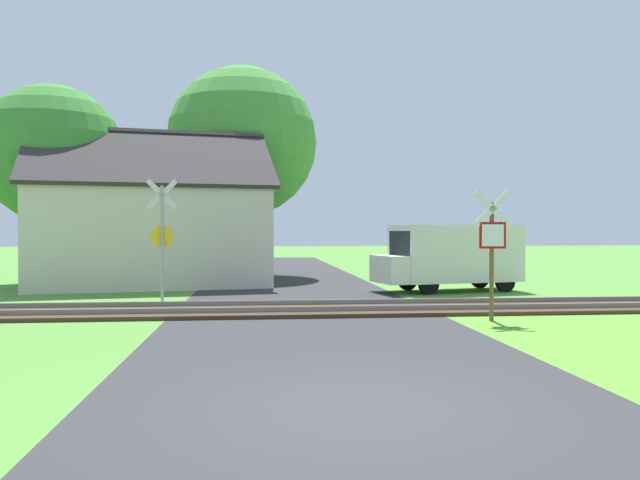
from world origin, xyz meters
The scene contains 9 objects.
ground_plane centered at (0.00, 0.00, 0.00)m, with size 160.00×160.00×0.00m, color #4C8433.
road_asphalt centered at (0.00, 2.00, 0.00)m, with size 6.52×80.00×0.01m, color #2D2D30.
rail_track centered at (0.00, 8.74, 0.06)m, with size 60.00×2.60×0.22m.
stop_sign_near centered at (4.10, 6.66, 1.73)m, with size 0.88×0.17×2.98m.
crossing_sign_far centered at (-3.88, 11.14, 2.00)m, with size 0.86×0.21×3.52m.
house centered at (-5.23, 17.56, 2.02)m, with size 9.73×8.02×5.96m.
tree_center centered at (-1.86, 21.87, 6.14)m, with size 6.82×6.82×9.55m.
tree_left centered at (-9.05, 18.14, 5.02)m, with size 5.34×5.34×7.70m.
mail_truck centered at (5.37, 13.66, 1.24)m, with size 5.18×2.83×2.24m.
Camera 1 is at (-1.17, -6.93, 2.02)m, focal length 35.00 mm.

